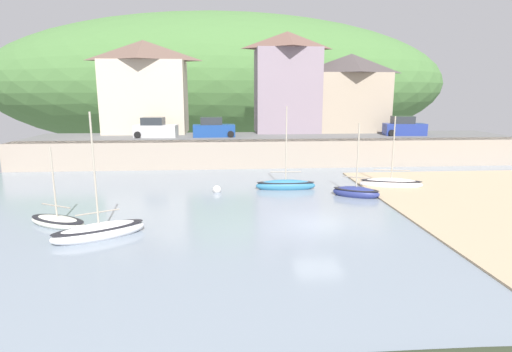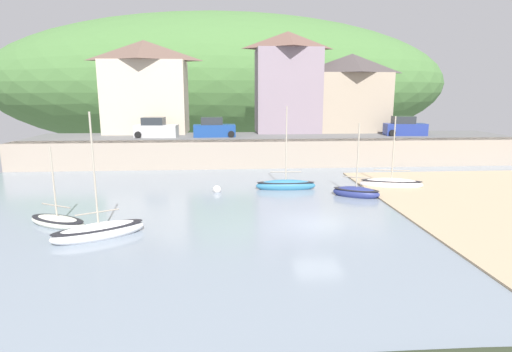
{
  "view_description": "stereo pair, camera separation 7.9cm",
  "coord_description": "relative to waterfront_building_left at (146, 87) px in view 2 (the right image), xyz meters",
  "views": [
    {
      "loc": [
        -4.8,
        -19.99,
        6.75
      ],
      "look_at": [
        -2.84,
        6.2,
        1.34
      ],
      "focal_mm": 28.61,
      "sensor_mm": 36.0,
      "label": 1
    },
    {
      "loc": [
        -4.72,
        -20.0,
        6.75
      ],
      "look_at": [
        -2.84,
        6.2,
        1.34
      ],
      "focal_mm": 28.61,
      "sensor_mm": 36.0,
      "label": 2
    }
  ],
  "objects": [
    {
      "name": "quay_seawall",
      "position": [
        13.29,
        -7.7,
        -5.96
      ],
      "size": [
        48.0,
        9.4,
        2.4
      ],
      "color": "#A09181",
      "rests_on": "ground"
    },
    {
      "name": "dinghy_open_wooden",
      "position": [
        12.68,
        -17.27,
        -7.01
      ],
      "size": [
        4.26,
        1.17,
        6.01
      ],
      "rotation": [
        0.0,
        0.0,
        -0.04
      ],
      "color": "teal",
      "rests_on": "ground"
    },
    {
      "name": "parked_car_near_slipway",
      "position": [
        1.62,
        -4.5,
        -4.11
      ],
      "size": [
        4.23,
        2.04,
        1.95
      ],
      "rotation": [
        0.0,
        0.0,
        -0.09
      ],
      "color": "#BEBEBE",
      "rests_on": "ground"
    },
    {
      "name": "waterfront_building_centre",
      "position": [
        15.25,
        -0.0,
        0.51
      ],
      "size": [
        7.13,
        5.59,
        10.7
      ],
      "color": "gray",
      "rests_on": "ground"
    },
    {
      "name": "parked_car_by_wall",
      "position": [
        7.29,
        -4.5,
        -4.11
      ],
      "size": [
        4.18,
        1.91,
        1.95
      ],
      "rotation": [
        0.0,
        0.0,
        0.05
      ],
      "color": "navy",
      "rests_on": "ground"
    },
    {
      "name": "sailboat_white_hull",
      "position": [
        2.45,
        -26.35,
        -7.02
      ],
      "size": [
        4.4,
        3.24,
        6.1
      ],
      "rotation": [
        0.0,
        0.0,
        0.5
      ],
      "color": "white",
      "rests_on": "ground"
    },
    {
      "name": "waterfront_building_right",
      "position": [
        22.33,
        -0.0,
        -0.62
      ],
      "size": [
        8.24,
        5.24,
        8.45
      ],
      "color": "tan",
      "rests_on": "ground"
    },
    {
      "name": "mooring_buoy",
      "position": [
        7.83,
        -17.8,
        -7.14
      ],
      "size": [
        0.58,
        0.58,
        0.58
      ],
      "color": "silver",
      "rests_on": "ground"
    },
    {
      "name": "fishing_boat_green",
      "position": [
        17.02,
        -19.65,
        -7.03
      ],
      "size": [
        3.25,
        2.44,
        5.01
      ],
      "rotation": [
        0.0,
        0.0,
        -0.47
      ],
      "color": "navy",
      "rests_on": "ground"
    },
    {
      "name": "parked_car_end_of_row",
      "position": [
        26.78,
        -4.5,
        -4.11
      ],
      "size": [
        4.23,
        2.05,
        1.95
      ],
      "rotation": [
        0.0,
        0.0,
        -0.09
      ],
      "color": "navy",
      "rests_on": "ground"
    },
    {
      "name": "sailboat_blue_trim",
      "position": [
        -0.24,
        -24.37,
        -7.1
      ],
      "size": [
        3.73,
        2.8,
        4.22
      ],
      "rotation": [
        0.0,
        0.0,
        -0.5
      ],
      "color": "silver",
      "rests_on": "ground"
    },
    {
      "name": "ground",
      "position": [
        14.68,
        -34.76,
        -7.15
      ],
      "size": [
        48.0,
        41.0,
        0.61
      ],
      "color": "gray"
    },
    {
      "name": "waterfront_building_left",
      "position": [
        0.0,
        0.0,
        0.0
      ],
      "size": [
        8.83,
        5.4,
        9.68
      ],
      "color": "beige",
      "rests_on": "ground"
    },
    {
      "name": "sailboat_tall_mast",
      "position": [
        20.31,
        -17.39,
        -7.01
      ],
      "size": [
        4.53,
        2.02,
        5.32
      ],
      "rotation": [
        0.0,
        0.0,
        -0.23
      ],
      "color": "silver",
      "rests_on": "ground"
    },
    {
      "name": "hillside_backdrop",
      "position": [
        7.49,
        30.0,
        0.9
      ],
      "size": [
        80.0,
        44.0,
        23.48
      ],
      "color": "#48753A",
      "rests_on": "ground"
    }
  ]
}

